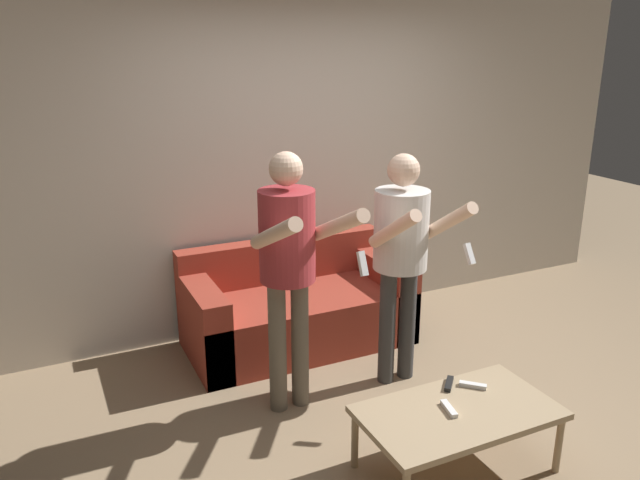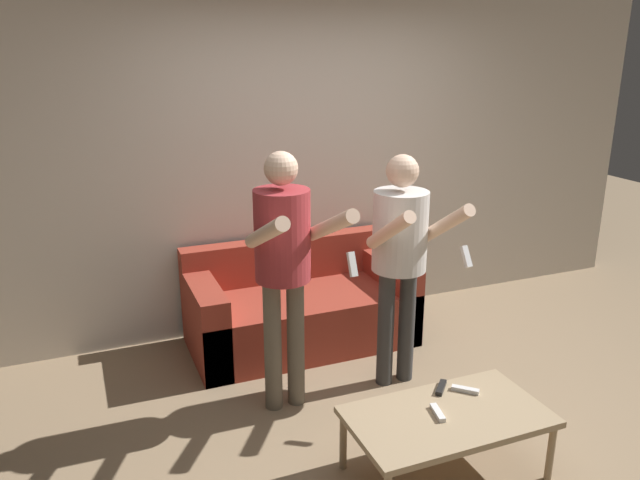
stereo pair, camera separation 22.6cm
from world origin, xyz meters
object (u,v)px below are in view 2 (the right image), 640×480
coffee_table (447,419)px  remote_mid (465,390)px  person_standing_left (284,254)px  person_standing_right (401,245)px  remote_near (438,413)px  remote_far (441,388)px  couch (300,309)px

coffee_table → remote_mid: remote_mid is taller
person_standing_left → person_standing_right: size_ratio=1.04×
remote_near → remote_far: size_ratio=1.15×
person_standing_right → remote_mid: (-0.01, -0.80, -0.60)m
remote_near → remote_far: bearing=53.4°
person_standing_left → coffee_table: person_standing_left is taller
couch → person_standing_left: bearing=-115.6°
person_standing_left → coffee_table: (0.57, -0.94, -0.69)m
person_standing_right → remote_far: bearing=-99.6°
person_standing_right → remote_far: person_standing_right is taller
remote_mid → remote_near: bearing=-152.9°
coffee_table → remote_mid: (0.21, 0.15, 0.05)m
person_standing_left → couch: bearing=64.4°
remote_mid → person_standing_right: bearing=89.2°
person_standing_left → remote_far: (0.67, -0.72, -0.65)m
person_standing_left → person_standing_right: (0.79, 0.01, -0.05)m
couch → person_standing_right: 1.15m
person_standing_right → person_standing_left: bearing=-179.4°
couch → remote_far: 1.57m
remote_near → remote_mid: bearing=27.1°
person_standing_right → remote_near: 1.15m
person_standing_left → remote_mid: 1.29m
remote_mid → remote_far: size_ratio=1.00×
couch → coffee_table: bearing=-84.3°
person_standing_left → remote_near: bearing=-60.9°
couch → remote_far: (0.27, -1.55, 0.11)m
couch → person_standing_right: bearing=-64.1°
remote_near → person_standing_left: bearing=119.1°
remote_mid → remote_far: (-0.11, 0.07, 0.00)m
person_standing_right → remote_near: (-0.28, -0.94, -0.60)m
couch → person_standing_left: (-0.40, -0.82, 0.76)m
couch → person_standing_right: (0.40, -0.82, 0.71)m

